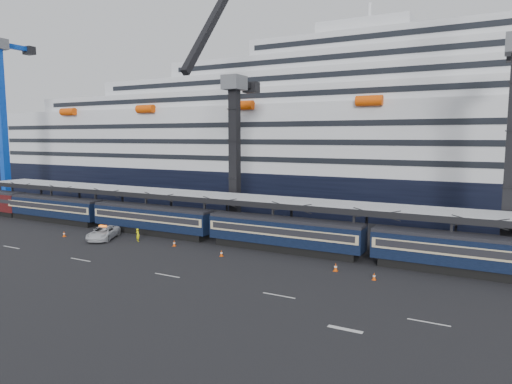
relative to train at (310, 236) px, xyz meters
The scene contains 13 objects.
ground 11.25m from the train, 65.06° to the right, with size 260.00×260.00×0.00m, color black.
lane_markings 20.02m from the train, 49.95° to the right, with size 111.00×4.27×0.02m.
train is the anchor object (origin of this frame).
canopy 6.85m from the train, 40.71° to the left, with size 130.00×6.25×5.53m.
cruise_ship 37.56m from the train, 84.34° to the left, with size 214.09×28.84×34.00m.
crane_dark_near 20.10m from the train, 150.76° to the left, with size 4.50×17.75×35.08m.
pickup_truck 27.47m from the train, 168.49° to the right, with size 2.81×6.09×1.69m, color silver.
worker 22.41m from the train, 168.82° to the right, with size 0.62×0.41×1.69m, color yellow.
traffic_cone_a 33.44m from the train, 168.07° to the right, with size 0.39×0.39×0.79m.
traffic_cone_b 16.85m from the train, 165.57° to the right, with size 0.38×0.38×0.76m.
traffic_cone_c 10.31m from the train, 147.24° to the right, with size 0.37×0.37×0.74m.
traffic_cone_d 7.01m from the train, 46.78° to the right, with size 0.43×0.43×0.86m.
traffic_cone_e 10.72m from the train, 34.22° to the right, with size 0.36×0.36×0.73m.
Camera 1 is at (13.85, -37.83, 13.39)m, focal length 32.00 mm.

